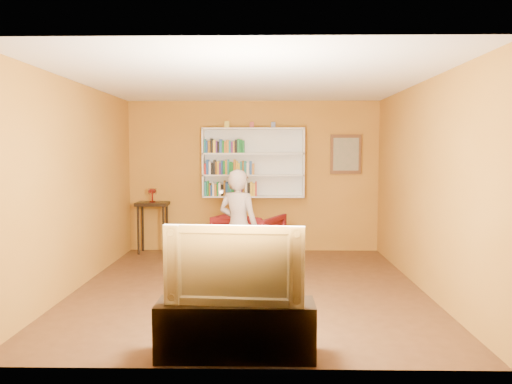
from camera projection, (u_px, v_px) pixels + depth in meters
The scene contains 16 objects.
room_shell at pixel (249, 211), 6.53m from camera, with size 5.30×5.80×2.88m.
bookshelf at pixel (253, 163), 8.89m from camera, with size 1.80×0.29×1.23m.
books_row_lower at pixel (231, 189), 8.82m from camera, with size 0.92×0.19×0.27m.
books_row_middle at pixel (229, 168), 8.80m from camera, with size 0.88×0.19×0.27m.
books_row_upper at pixel (224, 147), 8.76m from camera, with size 0.71×0.18×0.25m.
ornament_left at pixel (227, 124), 8.78m from camera, with size 0.09×0.09×0.12m, color gold.
ornament_centre at pixel (252, 125), 8.77m from camera, with size 0.08×0.08×0.10m, color #A23B36.
ornament_right at pixel (273, 125), 8.77m from camera, with size 0.07×0.07×0.10m, color slate.
framed_painting at pixel (346, 154), 8.89m from camera, with size 0.55×0.05×0.70m.
console_table at pixel (153, 211), 8.83m from camera, with size 0.55×0.42×0.91m.
ruby_lustre at pixel (152, 192), 8.80m from camera, with size 0.15×0.15×0.24m.
armchair at pixel (250, 240), 7.75m from camera, with size 0.90×0.93×0.84m, color #410409.
person at pixel (238, 227), 6.74m from camera, with size 0.57×0.37×1.56m, color #68574C.
game_remote at pixel (221, 192), 6.30m from camera, with size 0.04×0.15×0.04m, color white.
tv_cabinet at pixel (236, 329), 4.35m from camera, with size 1.37×0.41×0.49m, color black.
television at pixel (235, 263), 4.30m from camera, with size 1.19×0.16×0.69m, color black.
Camera 1 is at (0.21, -6.49, 1.79)m, focal length 35.00 mm.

